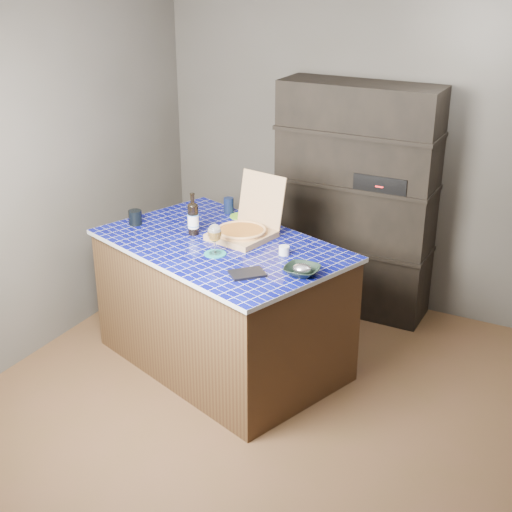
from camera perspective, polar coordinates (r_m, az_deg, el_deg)
The scene contains 14 objects.
room at distance 4.12m, azimuth 0.71°, elevation 2.96°, with size 3.50×3.50×3.50m.
shelving_unit at distance 5.56m, azimuth 7.98°, elevation 4.42°, with size 1.20×0.41×1.80m.
kitchen_island at distance 4.89m, azimuth -2.72°, elevation -3.84°, with size 1.89×1.52×0.90m.
pizza_box at distance 4.78m, azimuth -0.99°, elevation 2.13°, with size 0.44×0.50×0.40m.
mead_bottle at distance 4.83m, azimuth -5.05°, elevation 3.03°, with size 0.08×0.08×0.29m.
teal_trivet at distance 4.53m, azimuth -3.29°, elevation 0.18°, with size 0.14×0.14×0.01m, color #177C77.
wine_glass at distance 4.48m, azimuth -3.33°, elevation 1.80°, with size 0.09×0.09×0.20m.
tumbler at distance 5.08m, azimuth -9.64°, elevation 3.05°, with size 0.09×0.09×0.10m, color black.
dvd_case at distance 4.24m, azimuth -0.71°, elevation -1.41°, with size 0.14×0.20×0.02m, color black.
bowl at distance 4.24m, azimuth 3.70°, elevation -1.18°, with size 0.21×0.21×0.05m, color black.
foil_contents at distance 4.24m, azimuth 3.70°, elevation -1.00°, with size 0.12×0.10×0.05m, color #BAB8C4.
white_jar at distance 4.52m, azimuth 2.26°, elevation 0.45°, with size 0.07×0.07×0.06m, color silver.
navy_cup at distance 5.24m, azimuth -2.20°, elevation 4.08°, with size 0.07×0.07×0.11m, color black.
green_trivet at distance 5.17m, azimuth -1.15°, elevation 3.20°, with size 0.17×0.17×0.01m, color #6FB827.
Camera 1 is at (1.76, -3.44, 2.68)m, focal length 50.00 mm.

